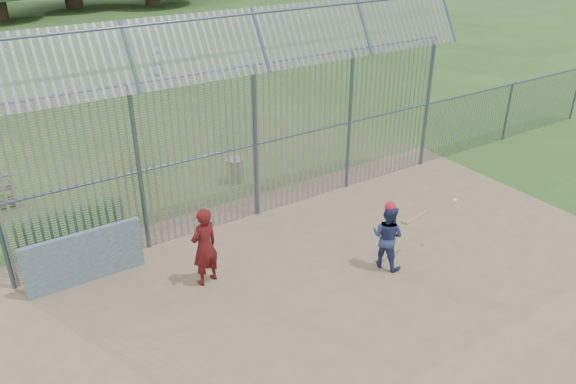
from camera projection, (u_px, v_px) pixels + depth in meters
ground at (338, 279)px, 12.30m from camera, size 120.00×120.00×0.00m
dirt_infield at (352, 291)px, 11.92m from camera, size 14.00×10.00×0.02m
dugout_wall at (84, 257)px, 11.96m from camera, size 2.50×0.12×1.20m
batter at (388, 237)px, 12.40m from camera, size 0.81×0.91×1.53m
onlooker at (204, 247)px, 11.80m from camera, size 0.73×0.57×1.78m
bg_kid_standing at (157, 61)px, 27.13m from camera, size 0.78×0.64×1.36m
bg_kid_seated at (161, 71)px, 26.56m from camera, size 0.49×0.43×0.80m
batting_gear at (398, 209)px, 12.18m from camera, size 1.92×0.43×0.56m
trash_can at (235, 170)px, 16.52m from camera, size 0.56×0.56×0.82m
backstop_fence at (316, 118)px, 14.69m from camera, size 20.09×0.81×5.30m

